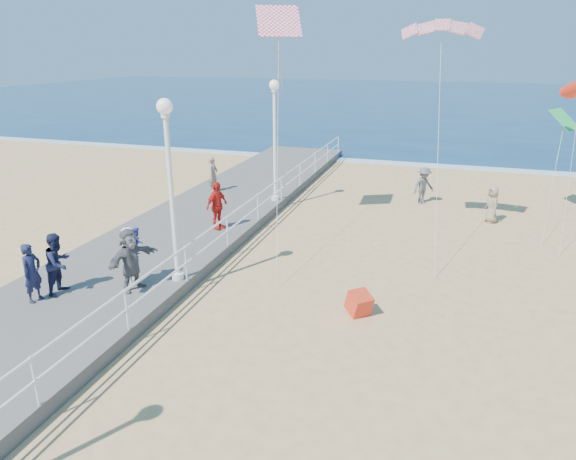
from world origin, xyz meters
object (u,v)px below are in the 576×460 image
(woman_holding_toddler, at_px, (131,256))
(spectator_7, at_px, (58,263))
(spectator_6, at_px, (213,174))
(spectator_3, at_px, (217,206))
(lamp_post_far, at_px, (275,128))
(spectator_5, at_px, (131,260))
(lamp_post_mid, at_px, (170,173))
(beach_walker_a, at_px, (424,186))
(box_kite, at_px, (359,305))
(spectator_0, at_px, (32,273))
(beach_walker_c, at_px, (492,205))
(toddler_held, at_px, (137,241))

(woman_holding_toddler, relative_size, spectator_7, 0.98)
(spectator_6, bearing_deg, spectator_3, -152.57)
(lamp_post_far, bearing_deg, spectator_5, -95.05)
(lamp_post_mid, xyz_separation_m, beach_walker_a, (6.41, 11.85, -2.79))
(lamp_post_mid, relative_size, lamp_post_far, 1.00)
(lamp_post_mid, relative_size, spectator_7, 3.00)
(lamp_post_mid, xyz_separation_m, box_kite, (5.48, 0.18, -3.36))
(beach_walker_a, bearing_deg, spectator_6, 148.47)
(spectator_0, relative_size, box_kite, 2.78)
(spectator_6, bearing_deg, beach_walker_c, -88.01)
(spectator_0, height_order, spectator_6, spectator_6)
(lamp_post_far, distance_m, box_kite, 10.92)
(toddler_held, bearing_deg, beach_walker_a, -55.82)
(lamp_post_mid, xyz_separation_m, woman_holding_toddler, (-1.11, -0.64, -2.39))
(spectator_6, bearing_deg, lamp_post_mid, -160.25)
(box_kite, bearing_deg, beach_walker_a, 43.34)
(spectator_5, distance_m, spectator_6, 10.80)
(woman_holding_toddler, height_order, spectator_3, spectator_3)
(toddler_held, height_order, box_kite, toddler_held)
(spectator_3, height_order, spectator_6, spectator_3)
(lamp_post_mid, xyz_separation_m, spectator_6, (-3.34, 9.52, -2.41))
(spectator_0, height_order, box_kite, spectator_0)
(spectator_6, bearing_deg, beach_walker_a, -76.18)
(spectator_0, bearing_deg, spectator_5, -55.45)
(lamp_post_far, xyz_separation_m, spectator_0, (-3.03, -11.42, -2.43))
(lamp_post_far, relative_size, spectator_7, 3.00)
(spectator_0, distance_m, spectator_3, 7.32)
(woman_holding_toddler, relative_size, box_kite, 2.91)
(toddler_held, distance_m, beach_walker_a, 14.39)
(beach_walker_a, bearing_deg, lamp_post_mid, -163.35)
(woman_holding_toddler, distance_m, spectator_5, 0.42)
(lamp_post_mid, height_order, spectator_3, lamp_post_mid)
(woman_holding_toddler, xyz_separation_m, toddler_held, (0.15, 0.15, 0.41))
(beach_walker_c, bearing_deg, woman_holding_toddler, -69.89)
(spectator_0, relative_size, beach_walker_c, 1.08)
(lamp_post_mid, height_order, toddler_held, lamp_post_mid)
(lamp_post_far, xyz_separation_m, spectator_7, (-2.71, -10.77, -2.37))
(woman_holding_toddler, xyz_separation_m, box_kite, (6.59, 0.81, -0.97))
(spectator_3, xyz_separation_m, spectator_6, (-2.54, 4.98, -0.08))
(lamp_post_mid, bearing_deg, spectator_6, 109.32)
(beach_walker_a, bearing_deg, woman_holding_toddler, -165.99)
(spectator_3, relative_size, spectator_7, 1.04)
(woman_holding_toddler, bearing_deg, lamp_post_far, -31.52)
(spectator_7, xyz_separation_m, beach_walker_a, (9.13, 13.62, -0.41))
(spectator_7, bearing_deg, toddler_held, -57.28)
(toddler_held, distance_m, spectator_5, 0.63)
(spectator_5, height_order, spectator_6, spectator_5)
(lamp_post_mid, distance_m, beach_walker_a, 13.76)
(lamp_post_mid, relative_size, spectator_6, 3.14)
(lamp_post_far, bearing_deg, beach_walker_c, 5.31)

